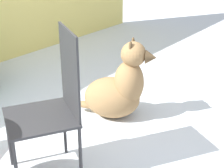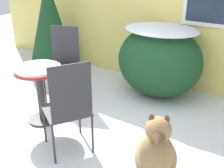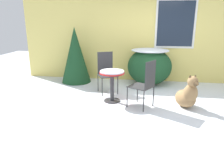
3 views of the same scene
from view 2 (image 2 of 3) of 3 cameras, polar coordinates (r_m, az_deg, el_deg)
name	(u,v)px [view 2 (image 2 of 3)]	position (r m, az deg, el deg)	size (l,w,h in m)	color
ground_plane	(83,144)	(3.35, -5.96, -12.11)	(16.00, 16.00, 0.00)	silver
house_wall	(173,4)	(4.62, 12.27, 15.64)	(8.00, 0.10, 2.63)	#E5D16B
shrub_left	(159,59)	(4.33, 9.60, 5.01)	(1.31, 1.07, 1.10)	#194223
evergreen_bush	(50,24)	(5.55, -12.51, 11.77)	(0.91, 0.91, 1.70)	#194223
patio_table	(39,81)	(3.65, -14.57, 0.64)	(0.59, 0.59, 0.76)	#2D2D30
patio_chair_near_table	(64,61)	(4.27, -9.78, 4.67)	(0.62, 0.62, 1.08)	#2D2D30
patio_chair_far_side	(68,106)	(2.95, -8.86, -4.38)	(0.63, 0.63, 1.08)	#2D2D30
dog	(156,154)	(2.76, 8.95, -13.92)	(0.60, 0.75, 0.78)	#937047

